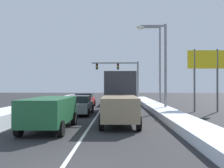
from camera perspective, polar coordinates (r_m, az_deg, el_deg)
ground_plane at (r=20.20m, az=-3.24°, el=-6.91°), size 120.00×120.00×0.00m
lane_stripe_between_right_lane_and_center_lane at (r=23.53m, az=-2.62°, el=-5.97°), size 0.14×36.83×0.01m
snow_bank_right_shoulder at (r=23.76m, az=10.30°, el=-5.37°), size 1.77×36.83×0.46m
snow_bank_left_shoulder at (r=24.42m, az=-15.17°, el=-4.85°), size 2.16×36.83×0.78m
suv_tan_right_lane_nearest at (r=14.49m, az=1.79°, el=-5.47°), size 2.16×4.90×1.67m
box_truck_right_lane_second at (r=21.34m, az=1.77°, el=-1.45°), size 2.53×7.20×3.36m
suv_black_right_lane_third at (r=30.01m, az=1.04°, el=-2.82°), size 2.16×4.90×1.67m
suv_green_center_lane_nearest at (r=13.33m, az=-14.03°, el=-5.90°), size 2.16×4.90×1.67m
sedan_gray_center_lane_second at (r=19.97m, az=-7.55°, el=-4.78°), size 2.00×4.50×1.51m
sedan_red_center_lane_third at (r=26.63m, az=-6.26°, el=-3.68°), size 2.00×4.50×1.51m
traffic_light_gantry at (r=40.17m, az=2.61°, el=2.77°), size 7.54×0.47×6.20m
street_lamp_right_near at (r=22.15m, az=11.17°, el=5.64°), size 2.66×0.36×7.66m
street_lamp_right_mid at (r=28.91m, az=10.27°, el=5.73°), size 2.66×0.36×9.08m
roadside_sign_right at (r=23.39m, az=20.70°, el=3.86°), size 3.20×0.16×5.50m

